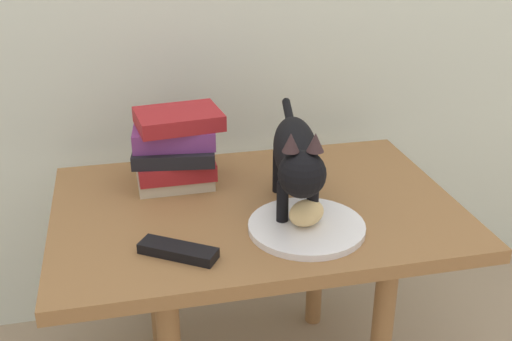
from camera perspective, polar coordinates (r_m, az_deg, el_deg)
The scene contains 6 objects.
side_table at distance 1.38m, azimuth 0.00°, elevation -5.54°, with size 0.86×0.58×0.51m.
plate at distance 1.25m, azimuth 4.67°, elevation -5.20°, with size 0.23×0.23×0.01m, color white.
bread_roll at distance 1.23m, azimuth 4.66°, elevation -3.90°, with size 0.08×0.06×0.05m, color #E0BC7A.
cat at distance 1.25m, azimuth 3.73°, elevation 1.39°, with size 0.15×0.47×0.23m.
book_stack at distance 1.42m, azimuth -7.41°, elevation 2.13°, with size 0.21×0.17×0.17m.
tv_remote at distance 1.17m, azimuth -7.17°, elevation -7.33°, with size 0.15×0.04×0.02m, color black.
Camera 1 is at (-0.26, -1.16, 1.14)m, focal length 43.51 mm.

